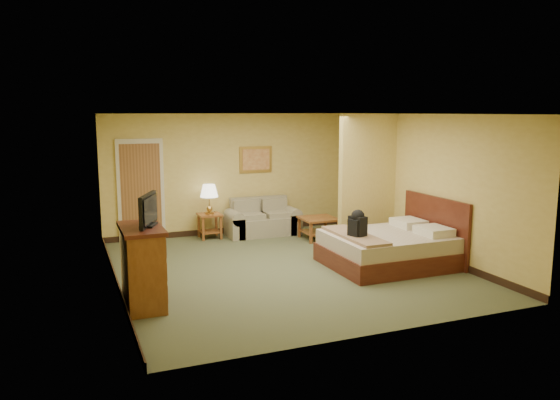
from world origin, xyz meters
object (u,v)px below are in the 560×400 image
loveseat (262,223)px  dresser (143,266)px  coffee_table (318,224)px  bed (392,247)px

loveseat → dresser: dresser is taller
dresser → loveseat: bearing=49.6°
coffee_table → dresser: bearing=-145.7°
loveseat → bed: (1.27, -3.08, 0.05)m
dresser → bed: size_ratio=0.53×
loveseat → bed: bearing=-67.6°
dresser → coffee_table: bearing=34.3°
bed → dresser: bearing=-173.8°
loveseat → coffee_table: loveseat is taller
coffee_table → dresser: (-3.95, -2.70, 0.23)m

